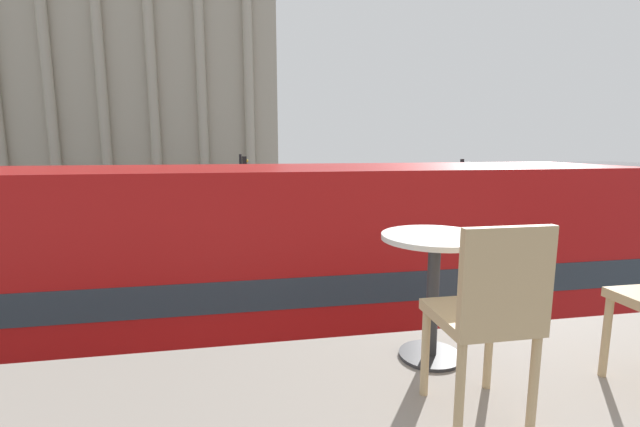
% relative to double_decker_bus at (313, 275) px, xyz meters
% --- Properties ---
extents(double_decker_bus, '(10.71, 2.75, 4.15)m').
position_rel_double_decker_bus_xyz_m(double_decker_bus, '(0.00, 0.00, 0.00)').
color(double_decker_bus, black).
rests_on(double_decker_bus, ground_plane).
extents(cafe_dining_table, '(0.60, 0.60, 0.73)m').
position_rel_double_decker_bus_xyz_m(cafe_dining_table, '(-0.09, -4.78, 1.51)').
color(cafe_dining_table, '#2D2D30').
rests_on(cafe_dining_table, cafe_floor_slab).
extents(cafe_chair_0, '(0.40, 0.40, 0.91)m').
position_rel_double_decker_bus_xyz_m(cafe_chair_0, '(-0.11, -5.37, 1.49)').
color(cafe_chair_0, tan).
rests_on(cafe_chair_0, cafe_floor_slab).
extents(plaza_building_left, '(28.19, 12.02, 23.98)m').
position_rel_double_decker_bus_xyz_m(plaza_building_left, '(-11.33, 41.91, 9.67)').
color(plaza_building_left, '#B2A893').
rests_on(plaza_building_left, ground_plane).
extents(traffic_light_near, '(0.42, 0.24, 4.07)m').
position_rel_double_decker_bus_xyz_m(traffic_light_near, '(5.69, 5.44, 0.33)').
color(traffic_light_near, black).
rests_on(traffic_light_near, ground_plane).
extents(traffic_light_mid, '(0.42, 0.24, 4.08)m').
position_rel_double_decker_bus_xyz_m(traffic_light_mid, '(-1.15, 13.05, 0.34)').
color(traffic_light_mid, black).
rests_on(traffic_light_mid, ground_plane).
extents(car_black, '(4.20, 1.93, 1.35)m').
position_rel_double_decker_bus_xyz_m(car_black, '(-2.23, 18.39, -1.61)').
color(car_black, black).
rests_on(car_black, ground_plane).
extents(pedestrian_white, '(0.32, 0.32, 1.63)m').
position_rel_double_decker_bus_xyz_m(pedestrian_white, '(-6.21, 29.44, -1.38)').
color(pedestrian_white, '#282B33').
rests_on(pedestrian_white, ground_plane).
extents(pedestrian_blue, '(0.32, 0.32, 1.80)m').
position_rel_double_decker_bus_xyz_m(pedestrian_blue, '(7.50, 8.14, -1.27)').
color(pedestrian_blue, '#282B33').
rests_on(pedestrian_blue, ground_plane).
extents(pedestrian_black, '(0.32, 0.32, 1.66)m').
position_rel_double_decker_bus_xyz_m(pedestrian_black, '(1.92, 20.76, -1.36)').
color(pedestrian_black, '#282B33').
rests_on(pedestrian_black, ground_plane).
extents(pedestrian_yellow, '(0.32, 0.32, 1.61)m').
position_rel_double_decker_bus_xyz_m(pedestrian_yellow, '(7.89, 12.55, -1.40)').
color(pedestrian_yellow, '#282B33').
rests_on(pedestrian_yellow, ground_plane).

